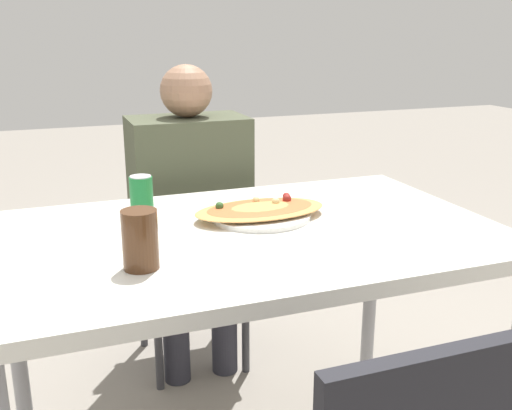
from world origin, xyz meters
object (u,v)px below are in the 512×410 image
Objects in this scene: person_seated at (190,198)px; pizza_main at (260,211)px; drink_glass at (140,240)px; dining_table at (247,255)px; chair_far_seated at (185,237)px; soda_can at (142,197)px.

pizza_main is at bearing 97.41° from person_seated.
pizza_main is 0.47m from drink_glass.
person_seated is at bearing 89.51° from dining_table.
chair_far_seated is 2.26× the size of pizza_main.
drink_glass reaches higher than dining_table.
chair_far_seated is 0.23m from person_seated.
person_seated reaches higher than chair_far_seated.
dining_table is 0.38m from drink_glass.
chair_far_seated is at bearing 89.59° from dining_table.
pizza_main reaches higher than dining_table.
soda_can is at bearing 79.64° from drink_glass.
pizza_main is 3.15× the size of soda_can.
pizza_main is at bearing 33.95° from drink_glass.
drink_glass is (-0.32, -0.92, 0.34)m from chair_far_seated.
soda_can reaches higher than dining_table.
soda_can is (-0.25, -0.43, 0.14)m from person_seated.
person_seated is 0.52m from soda_can.
drink_glass is at bearing -100.36° from soda_can.
dining_table is at bearing 89.59° from chair_far_seated.
dining_table is 1.17× the size of person_seated.
drink_glass is at bearing 70.94° from chair_far_seated.
soda_can is at bearing 139.64° from dining_table.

